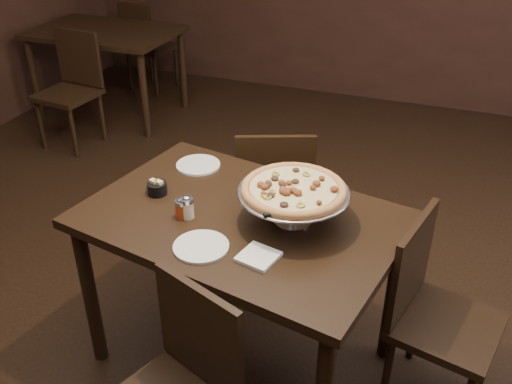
% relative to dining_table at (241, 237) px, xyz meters
% --- Properties ---
extents(room, '(6.04, 7.04, 2.84)m').
position_rel_dining_table_xyz_m(room, '(0.01, 0.13, 0.70)').
color(room, black).
rests_on(room, ground).
extents(dining_table, '(1.44, 1.10, 0.81)m').
position_rel_dining_table_xyz_m(dining_table, '(0.00, 0.00, 0.00)').
color(dining_table, black).
rests_on(dining_table, ground).
extents(background_table, '(1.25, 0.83, 0.78)m').
position_rel_dining_table_xyz_m(background_table, '(-2.25, 2.39, -0.03)').
color(background_table, black).
rests_on(background_table, ground).
extents(pizza_stand, '(0.45, 0.45, 0.19)m').
position_rel_dining_table_xyz_m(pizza_stand, '(0.22, 0.03, 0.26)').
color(pizza_stand, '#B6B5BD').
rests_on(pizza_stand, dining_table).
extents(parmesan_shaker, '(0.06, 0.06, 0.10)m').
position_rel_dining_table_xyz_m(parmesan_shaker, '(-0.20, -0.09, 0.16)').
color(parmesan_shaker, '#F0E6BB').
rests_on(parmesan_shaker, dining_table).
extents(pepper_flake_shaker, '(0.05, 0.05, 0.09)m').
position_rel_dining_table_xyz_m(pepper_flake_shaker, '(-0.22, -0.10, 0.15)').
color(pepper_flake_shaker, '#9A240E').
rests_on(pepper_flake_shaker, dining_table).
extents(packet_caddy, '(0.09, 0.09, 0.07)m').
position_rel_dining_table_xyz_m(packet_caddy, '(-0.41, 0.04, 0.14)').
color(packet_caddy, black).
rests_on(packet_caddy, dining_table).
extents(napkin_stack, '(0.16, 0.16, 0.01)m').
position_rel_dining_table_xyz_m(napkin_stack, '(0.17, -0.25, 0.11)').
color(napkin_stack, white).
rests_on(napkin_stack, dining_table).
extents(plate_left, '(0.21, 0.21, 0.01)m').
position_rel_dining_table_xyz_m(plate_left, '(-0.36, 0.33, 0.11)').
color(plate_left, silver).
rests_on(plate_left, dining_table).
extents(plate_near, '(0.22, 0.22, 0.01)m').
position_rel_dining_table_xyz_m(plate_near, '(-0.06, -0.26, 0.11)').
color(plate_near, silver).
rests_on(plate_near, dining_table).
extents(serving_spatula, '(0.15, 0.15, 0.02)m').
position_rel_dining_table_xyz_m(serving_spatula, '(0.21, -0.15, 0.25)').
color(serving_spatula, '#B6B5BD').
rests_on(serving_spatula, pizza_stand).
extents(chair_far, '(0.54, 0.54, 0.89)m').
position_rel_dining_table_xyz_m(chair_far, '(-0.10, 0.74, -0.22)').
color(chair_far, black).
rests_on(chair_far, ground).
extents(chair_side, '(0.49, 0.49, 0.88)m').
position_rel_dining_table_xyz_m(chair_side, '(0.82, 0.09, -0.22)').
color(chair_side, black).
rests_on(chair_side, ground).
extents(bg_chair_far, '(0.48, 0.48, 0.89)m').
position_rel_dining_table_xyz_m(bg_chair_far, '(-2.23, 3.03, -0.22)').
color(bg_chair_far, black).
rests_on(bg_chair_far, ground).
extents(bg_chair_near, '(0.47, 0.47, 0.91)m').
position_rel_dining_table_xyz_m(bg_chair_near, '(-2.18, 1.76, -0.21)').
color(bg_chair_near, black).
rests_on(bg_chair_near, ground).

